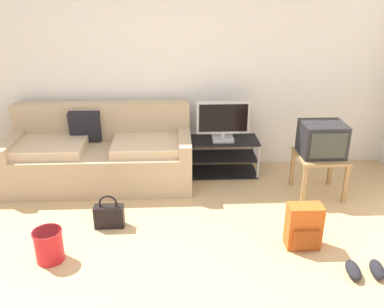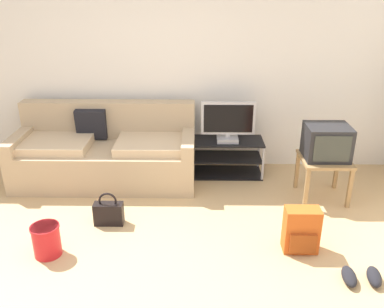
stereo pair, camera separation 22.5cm
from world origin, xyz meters
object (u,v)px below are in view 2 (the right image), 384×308
at_px(tv_stand, 227,157).
at_px(crt_tv, 327,142).
at_px(handbag, 109,213).
at_px(side_table, 324,165).
at_px(backpack, 301,230).
at_px(cleaning_bucket, 46,239).
at_px(sneakers_pair, 362,277).
at_px(couch, 106,153).
at_px(flat_tv, 228,122).

bearing_deg(tv_stand, crt_tv, -29.41).
relative_size(crt_tv, handbag, 1.33).
height_order(side_table, handbag, side_table).
bearing_deg(crt_tv, backpack, -114.36).
bearing_deg(side_table, cleaning_bucket, -157.99).
height_order(crt_tv, sneakers_pair, crt_tv).
bearing_deg(sneakers_pair, backpack, 134.21).
bearing_deg(couch, sneakers_pair, -37.08).
bearing_deg(handbag, tv_stand, 43.47).
relative_size(flat_tv, side_table, 1.25).
bearing_deg(cleaning_bucket, backpack, 2.57).
height_order(handbag, cleaning_bucket, handbag).
xyz_separation_m(couch, flat_tv, (1.45, 0.14, 0.35)).
relative_size(tv_stand, cleaning_bucket, 3.00).
bearing_deg(backpack, couch, 128.82).
xyz_separation_m(crt_tv, sneakers_pair, (-0.05, -1.42, -0.61)).
xyz_separation_m(side_table, handbag, (-2.25, -0.58, -0.27)).
height_order(tv_stand, handbag, tv_stand).
relative_size(flat_tv, cleaning_bucket, 2.19).
bearing_deg(handbag, crt_tv, 14.90).
height_order(backpack, cleaning_bucket, backpack).
xyz_separation_m(flat_tv, handbag, (-1.24, -1.15, -0.56)).
bearing_deg(handbag, side_table, 14.51).
distance_m(backpack, cleaning_bucket, 2.24).
relative_size(couch, tv_stand, 2.40).
relative_size(couch, handbag, 6.08).
distance_m(side_table, sneakers_pair, 1.45).
height_order(couch, flat_tv, flat_tv).
xyz_separation_m(tv_stand, flat_tv, (0.00, -0.02, 0.46)).
bearing_deg(tv_stand, backpack, -70.43).
distance_m(couch, tv_stand, 1.47).
bearing_deg(sneakers_pair, crt_tv, 88.02).
bearing_deg(crt_tv, sneakers_pair, -91.98).
bearing_deg(flat_tv, couch, -174.35).
height_order(crt_tv, handbag, crt_tv).
relative_size(crt_tv, backpack, 1.10).
distance_m(crt_tv, cleaning_bucket, 2.95).
bearing_deg(backpack, cleaning_bucket, 166.42).
height_order(flat_tv, cleaning_bucket, flat_tv).
height_order(flat_tv, crt_tv, flat_tv).
bearing_deg(sneakers_pair, flat_tv, 116.11).
bearing_deg(flat_tv, backpack, -70.17).
relative_size(couch, cleaning_bucket, 7.21).
xyz_separation_m(tv_stand, sneakers_pair, (0.97, -1.99, -0.18)).
distance_m(crt_tv, backpack, 1.19).
bearing_deg(handbag, backpack, -12.71).
relative_size(flat_tv, backpack, 1.53).
bearing_deg(sneakers_pair, side_table, 88.00).
bearing_deg(side_table, crt_tv, 90.00).
xyz_separation_m(couch, handbag, (0.22, -1.01, -0.21)).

